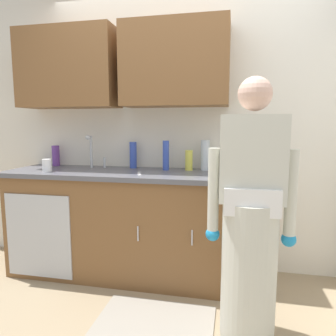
# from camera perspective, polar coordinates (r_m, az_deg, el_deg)

# --- Properties ---
(ground_plane) EXTENTS (9.00, 9.00, 0.00)m
(ground_plane) POSITION_cam_1_polar(r_m,az_deg,el_deg) (2.34, -1.57, -27.03)
(ground_plane) COLOR #998466
(kitchen_wall_with_uppers) EXTENTS (4.80, 0.44, 2.70)m
(kitchen_wall_with_uppers) POSITION_cam_1_polar(r_m,az_deg,el_deg) (2.93, 0.26, 10.47)
(kitchen_wall_with_uppers) COLOR silver
(kitchen_wall_with_uppers) RESTS_ON ground
(counter_cabinet) EXTENTS (1.90, 0.62, 0.90)m
(counter_cabinet) POSITION_cam_1_polar(r_m,az_deg,el_deg) (2.90, -9.17, -10.17)
(counter_cabinet) COLOR brown
(counter_cabinet) RESTS_ON ground
(countertop) EXTENTS (1.96, 0.66, 0.04)m
(countertop) POSITION_cam_1_polar(r_m,az_deg,el_deg) (2.79, -9.30, -0.94)
(countertop) COLOR #595960
(countertop) RESTS_ON counter_cabinet
(sink) EXTENTS (0.50, 0.36, 0.35)m
(sink) POSITION_cam_1_polar(r_m,az_deg,el_deg) (2.90, -14.24, -0.62)
(sink) COLOR #B7BABF
(sink) RESTS_ON counter_cabinet
(person_at_sink) EXTENTS (0.55, 0.34, 1.62)m
(person_at_sink) POSITION_cam_1_polar(r_m,az_deg,el_deg) (2.02, 14.73, -11.09)
(person_at_sink) COLOR white
(person_at_sink) RESTS_ON ground
(floor_mat) EXTENTS (0.80, 0.50, 0.01)m
(floor_mat) POSITION_cam_1_polar(r_m,az_deg,el_deg) (2.39, -2.37, -26.11)
(floor_mat) COLOR gray
(floor_mat) RESTS_ON ground
(bottle_soap) EXTENTS (0.07, 0.07, 0.20)m
(bottle_soap) POSITION_cam_1_polar(r_m,az_deg,el_deg) (3.29, -19.77, 2.12)
(bottle_soap) COLOR #66388C
(bottle_soap) RESTS_ON countertop
(bottle_cleaner_spray) EXTENTS (0.08, 0.08, 0.27)m
(bottle_cleaner_spray) POSITION_cam_1_polar(r_m,az_deg,el_deg) (2.81, 6.77, 2.34)
(bottle_cleaner_spray) COLOR silver
(bottle_cleaner_spray) RESTS_ON countertop
(bottle_dish_liquid) EXTENTS (0.07, 0.07, 0.24)m
(bottle_dish_liquid) POSITION_cam_1_polar(r_m,az_deg,el_deg) (2.94, -6.37, 2.36)
(bottle_dish_liquid) COLOR #334CB2
(bottle_dish_liquid) RESTS_ON countertop
(bottle_water_tall) EXTENTS (0.06, 0.06, 0.26)m
(bottle_water_tall) POSITION_cam_1_polar(r_m,az_deg,el_deg) (2.79, -0.38, 2.30)
(bottle_water_tall) COLOR #334CB2
(bottle_water_tall) RESTS_ON countertop
(bottle_water_short) EXTENTS (0.07, 0.07, 0.18)m
(bottle_water_short) POSITION_cam_1_polar(r_m,az_deg,el_deg) (2.79, 3.83, 1.42)
(bottle_water_short) COLOR #D8D14C
(bottle_water_short) RESTS_ON countertop
(cup_by_sink) EXTENTS (0.08, 0.08, 0.11)m
(cup_by_sink) POSITION_cam_1_polar(r_m,az_deg,el_deg) (2.89, -21.21, 0.44)
(cup_by_sink) COLOR white
(cup_by_sink) RESTS_ON countertop
(knife_on_counter) EXTENTS (0.10, 0.23, 0.01)m
(knife_on_counter) POSITION_cam_1_polar(r_m,az_deg,el_deg) (2.60, -5.30, -1.00)
(knife_on_counter) COLOR silver
(knife_on_counter) RESTS_ON countertop
(sponge) EXTENTS (0.11, 0.07, 0.03)m
(sponge) POSITION_cam_1_polar(r_m,az_deg,el_deg) (2.41, 9.38, -1.47)
(sponge) COLOR #4CBF4C
(sponge) RESTS_ON countertop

